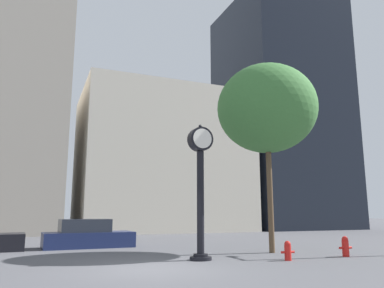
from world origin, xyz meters
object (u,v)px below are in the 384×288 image
(fire_hydrant_far, at_px, (345,246))
(street_clock, at_px, (200,177))
(fire_hydrant_near, at_px, (288,250))
(bare_tree, at_px, (267,109))
(car_navy, at_px, (88,236))

(fire_hydrant_far, bearing_deg, street_clock, 168.88)
(fire_hydrant_near, xyz_separation_m, bare_tree, (0.99, 2.44, 5.93))
(street_clock, xyz_separation_m, fire_hydrant_near, (2.80, -1.27, -2.59))
(fire_hydrant_near, bearing_deg, car_navy, 126.90)
(fire_hydrant_far, distance_m, bare_tree, 6.56)
(street_clock, bearing_deg, bare_tree, 17.21)
(car_navy, xyz_separation_m, bare_tree, (6.92, -5.45, 5.71))
(bare_tree, bearing_deg, fire_hydrant_near, -112.16)
(car_navy, bearing_deg, fire_hydrant_near, -56.33)
(fire_hydrant_near, bearing_deg, fire_hydrant_far, 3.40)
(bare_tree, bearing_deg, fire_hydrant_far, -51.61)
(street_clock, height_order, fire_hydrant_far, street_clock)
(fire_hydrant_far, xyz_separation_m, bare_tree, (-1.80, 2.28, 5.88))
(car_navy, distance_m, fire_hydrant_far, 11.66)
(street_clock, bearing_deg, fire_hydrant_far, -11.12)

